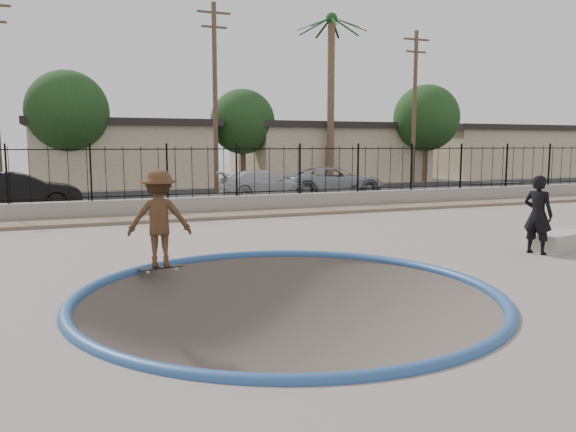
% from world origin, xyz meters
% --- Properties ---
extents(ground, '(120.00, 120.00, 2.20)m').
position_xyz_m(ground, '(0.00, 12.00, -1.10)').
color(ground, gray).
rests_on(ground, ground).
extents(bowl_pit, '(6.84, 6.84, 1.80)m').
position_xyz_m(bowl_pit, '(0.00, -1.00, 0.00)').
color(bowl_pit, '#493F38').
rests_on(bowl_pit, ground).
extents(coping_ring, '(7.04, 7.04, 0.20)m').
position_xyz_m(coping_ring, '(0.00, -1.00, 0.00)').
color(coping_ring, '#294E85').
rests_on(coping_ring, ground).
extents(rock_strip, '(42.00, 1.60, 0.11)m').
position_xyz_m(rock_strip, '(0.00, 9.20, 0.06)').
color(rock_strip, '#877259').
rests_on(rock_strip, ground).
extents(retaining_wall, '(42.00, 0.45, 0.60)m').
position_xyz_m(retaining_wall, '(0.00, 10.30, 0.30)').
color(retaining_wall, gray).
rests_on(retaining_wall, ground).
extents(fence, '(40.00, 0.04, 1.80)m').
position_xyz_m(fence, '(0.00, 10.30, 1.50)').
color(fence, black).
rests_on(fence, retaining_wall).
extents(street, '(90.00, 8.00, 0.04)m').
position_xyz_m(street, '(0.00, 17.00, 0.02)').
color(street, black).
rests_on(street, ground).
extents(house_center, '(10.60, 8.60, 3.90)m').
position_xyz_m(house_center, '(0.00, 26.50, 1.97)').
color(house_center, tan).
rests_on(house_center, ground).
extents(house_east, '(12.60, 8.60, 3.90)m').
position_xyz_m(house_east, '(14.00, 26.50, 1.97)').
color(house_east, tan).
rests_on(house_east, ground).
extents(house_east_far, '(11.60, 8.60, 3.90)m').
position_xyz_m(house_east_far, '(28.00, 26.50, 1.97)').
color(house_east_far, tan).
rests_on(house_east_far, ground).
extents(palm_right, '(2.30, 2.30, 10.30)m').
position_xyz_m(palm_right, '(12.00, 22.00, 7.33)').
color(palm_right, brown).
rests_on(palm_right, ground).
extents(utility_pole_mid, '(1.70, 0.24, 9.50)m').
position_xyz_m(utility_pole_mid, '(4.00, 19.00, 4.96)').
color(utility_pole_mid, '#473323').
rests_on(utility_pole_mid, ground).
extents(utility_pole_right, '(1.70, 0.24, 9.00)m').
position_xyz_m(utility_pole_right, '(16.00, 19.00, 4.70)').
color(utility_pole_right, '#473323').
rests_on(utility_pole_right, ground).
extents(street_tree_left, '(4.32, 4.32, 6.36)m').
position_xyz_m(street_tree_left, '(-3.00, 23.00, 4.19)').
color(street_tree_left, '#473323').
rests_on(street_tree_left, ground).
extents(street_tree_mid, '(3.96, 3.96, 5.83)m').
position_xyz_m(street_tree_mid, '(7.00, 24.00, 3.84)').
color(street_tree_mid, '#473323').
rests_on(street_tree_mid, ground).
extents(street_tree_right, '(4.32, 4.32, 6.36)m').
position_xyz_m(street_tree_right, '(19.00, 22.00, 4.19)').
color(street_tree_right, '#473323').
rests_on(street_tree_right, ground).
extents(skater, '(1.33, 0.92, 1.89)m').
position_xyz_m(skater, '(-1.65, 1.60, 0.94)').
color(skater, brown).
rests_on(skater, ground).
extents(skateboard, '(0.86, 0.34, 0.07)m').
position_xyz_m(skateboard, '(-1.65, 1.60, 0.06)').
color(skateboard, black).
rests_on(skateboard, ground).
extents(videographer, '(0.62, 0.76, 1.78)m').
position_xyz_m(videographer, '(6.54, 0.20, 0.89)').
color(videographer, black).
rests_on(videographer, ground).
extents(concrete_ledge, '(1.72, 1.04, 0.40)m').
position_xyz_m(concrete_ledge, '(7.50, 0.41, 0.20)').
color(concrete_ledge, '#A09B8E').
rests_on(concrete_ledge, ground).
extents(car_b, '(4.43, 1.83, 1.43)m').
position_xyz_m(car_b, '(-4.91, 13.40, 0.75)').
color(car_b, black).
rests_on(car_b, street).
extents(car_c, '(4.39, 1.95, 1.25)m').
position_xyz_m(car_c, '(5.29, 15.00, 0.66)').
color(car_c, '#BBBBBD').
rests_on(car_c, street).
extents(car_d, '(5.06, 2.72, 1.35)m').
position_xyz_m(car_d, '(8.81, 15.00, 0.71)').
color(car_d, gray).
rests_on(car_d, street).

